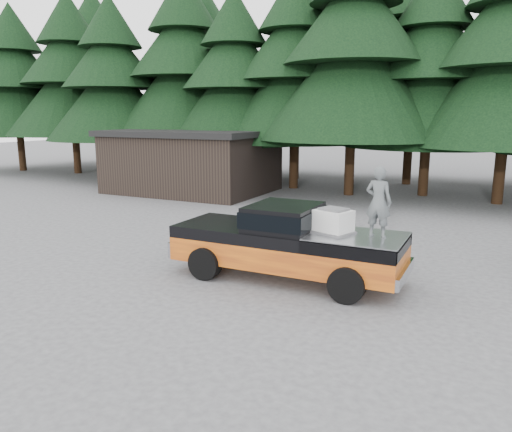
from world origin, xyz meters
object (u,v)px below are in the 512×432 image
at_px(pickup_truck, 287,253).
at_px(air_compressor, 333,222).
at_px(man_on_bed, 378,202).
at_px(utility_building, 192,161).

xyz_separation_m(pickup_truck, air_compressor, (1.21, -0.03, 0.94)).
xyz_separation_m(air_compressor, man_on_bed, (1.03, 0.10, 0.56)).
bearing_deg(utility_building, air_compressor, -44.84).
relative_size(air_compressor, man_on_bed, 0.48).
height_order(pickup_truck, man_on_bed, man_on_bed).
relative_size(man_on_bed, utility_building, 0.20).
relative_size(pickup_truck, man_on_bed, 3.61).
bearing_deg(pickup_truck, man_on_bed, 1.83).
distance_m(pickup_truck, utility_building, 15.39).
distance_m(pickup_truck, man_on_bed, 2.69).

